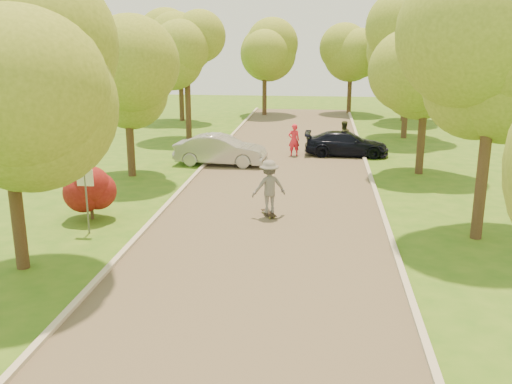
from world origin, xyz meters
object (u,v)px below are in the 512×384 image
at_px(silver_sedan, 220,150).
at_px(person_striped, 294,140).
at_px(dark_sedan, 346,144).
at_px(longboard, 269,213).
at_px(person_olive, 343,137).
at_px(street_sign, 86,188).
at_px(skateboarder, 269,187).

height_order(silver_sedan, person_striped, person_striped).
bearing_deg(person_striped, dark_sedan, 167.74).
bearing_deg(silver_sedan, person_striped, -49.61).
bearing_deg(dark_sedan, longboard, 165.47).
height_order(dark_sedan, person_olive, person_olive).
bearing_deg(person_striped, longboard, 67.81).
bearing_deg(person_olive, street_sign, 34.80).
height_order(street_sign, person_striped, street_sign).
relative_size(longboard, person_striped, 0.58).
distance_m(skateboarder, person_olive, 12.31).
bearing_deg(silver_sedan, skateboarder, -154.52).
distance_m(street_sign, skateboarder, 6.30).
xyz_separation_m(skateboarder, person_olive, (3.02, 11.94, -0.19)).
bearing_deg(person_striped, skateboarder, 67.81).
bearing_deg(dark_sedan, silver_sedan, 116.47).
xyz_separation_m(longboard, person_olive, (3.02, 11.94, 0.80)).
bearing_deg(skateboarder, street_sign, 0.05).
distance_m(street_sign, silver_sedan, 11.16).
height_order(dark_sedan, longboard, dark_sedan).
bearing_deg(silver_sedan, person_olive, -55.49).
relative_size(street_sign, silver_sedan, 0.47).
distance_m(silver_sedan, longboard, 8.90).
bearing_deg(street_sign, person_striped, 65.72).
height_order(skateboarder, person_olive, skateboarder).
relative_size(silver_sedan, person_striped, 2.63).
distance_m(silver_sedan, dark_sedan, 7.10).
height_order(silver_sedan, skateboarder, skateboarder).
xyz_separation_m(street_sign, skateboarder, (5.73, 2.58, -0.47)).
relative_size(dark_sedan, skateboarder, 2.33).
xyz_separation_m(street_sign, silver_sedan, (2.50, 10.85, -0.81)).
xyz_separation_m(street_sign, dark_sedan, (8.92, 13.87, -0.91)).
height_order(skateboarder, person_striped, skateboarder).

